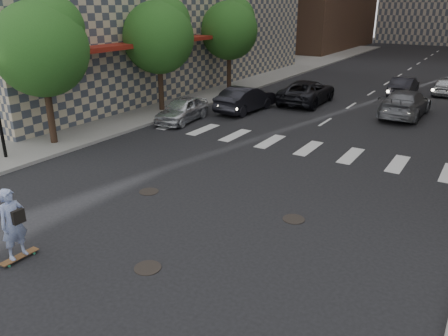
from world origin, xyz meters
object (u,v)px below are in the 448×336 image
object	(u,v)px
traffic_car_e	(404,87)
traffic_car_a	(246,99)
tree_b	(160,34)
traffic_car_c	(307,92)
skateboarder	(13,224)
tree_a	(44,45)
traffic_car_b	(405,103)
silver_sedan	(182,109)
tree_c	(231,28)
traffic_car_d	(446,86)

from	to	relation	value
traffic_car_e	traffic_car_a	bearing A→B (deg)	53.31
tree_b	traffic_car_c	xyz separation A→B (m)	(6.64, 6.99, -3.88)
tree_b	skateboarder	world-z (taller)	tree_b
skateboarder	tree_a	bearing A→B (deg)	137.23
traffic_car_b	silver_sedan	bearing A→B (deg)	39.20
traffic_car_e	tree_a	bearing A→B (deg)	60.27
tree_c	silver_sedan	size ratio (longest dim) A/B	1.62
skateboarder	traffic_car_a	size ratio (longest dim) A/B	0.43
tree_a	traffic_car_e	size ratio (longest dim) A/B	1.55
traffic_car_c	tree_a	bearing A→B (deg)	64.12
traffic_car_a	traffic_car_d	bearing A→B (deg)	-124.66
tree_b	traffic_car_e	distance (m)	17.82
skateboarder	traffic_car_c	xyz separation A→B (m)	(-0.87, 22.12, -0.30)
traffic_car_c	traffic_car_a	bearing A→B (deg)	58.92
tree_c	skateboarder	xyz separation A→B (m)	(7.51, -23.14, -3.58)
traffic_car_b	traffic_car_c	distance (m)	6.34
tree_b	silver_sedan	xyz separation A→B (m)	(2.45, -1.31, -3.95)
traffic_car_a	traffic_car_b	distance (m)	9.52
traffic_car_a	traffic_car_c	size ratio (longest dim) A/B	0.85
skateboarder	silver_sedan	size ratio (longest dim) A/B	0.50
silver_sedan	traffic_car_e	xyz separation A→B (m)	(9.23, 14.18, 0.01)
tree_c	traffic_car_b	distance (m)	13.60
silver_sedan	traffic_car_b	world-z (taller)	traffic_car_b
tree_b	silver_sedan	world-z (taller)	tree_b
traffic_car_b	traffic_car_e	bearing A→B (deg)	-76.23
tree_b	traffic_car_a	size ratio (longest dim) A/B	1.40
traffic_car_b	traffic_car_c	bearing A→B (deg)	-0.81
tree_b	traffic_car_a	distance (m)	6.41
tree_c	silver_sedan	xyz separation A→B (m)	(2.45, -9.31, -3.95)
traffic_car_a	traffic_car_e	size ratio (longest dim) A/B	1.11
tree_b	skateboarder	xyz separation A→B (m)	(7.51, -15.14, -3.58)
tree_a	silver_sedan	size ratio (longest dim) A/B	1.62
traffic_car_c	traffic_car_d	size ratio (longest dim) A/B	1.43
traffic_car_d	tree_b	bearing A→B (deg)	48.19
skateboarder	silver_sedan	distance (m)	14.72
traffic_car_a	traffic_car_d	xyz separation A→B (m)	(9.92, 12.38, -0.12)
skateboarder	traffic_car_a	world-z (taller)	skateboarder
skateboarder	traffic_car_a	bearing A→B (deg)	100.95
tree_b	traffic_car_e	world-z (taller)	tree_b
traffic_car_c	traffic_car_e	size ratio (longest dim) A/B	1.30
traffic_car_e	traffic_car_d	bearing A→B (deg)	-138.42
tree_b	traffic_car_d	xyz separation A→B (m)	(14.21, 15.15, -3.99)
silver_sedan	tree_a	bearing A→B (deg)	-116.91
traffic_car_e	traffic_car_c	bearing A→B (deg)	48.88
tree_b	tree_c	size ratio (longest dim) A/B	1.00
traffic_car_c	traffic_car_d	world-z (taller)	traffic_car_c
traffic_car_c	traffic_car_d	distance (m)	11.14
silver_sedan	traffic_car_a	distance (m)	4.48
tree_b	traffic_car_c	bearing A→B (deg)	46.47
traffic_car_c	skateboarder	bearing A→B (deg)	90.26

